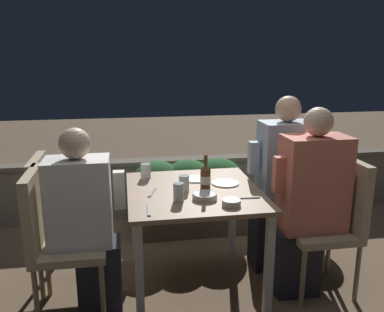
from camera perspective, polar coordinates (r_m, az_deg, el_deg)
ground_plane at (r=3.11m, az=0.23°, el=-17.64°), size 16.00×16.00×0.00m
parapet_wall at (r=4.19m, az=-2.93°, el=-4.30°), size 9.00×0.18×0.60m
dining_table at (r=2.82m, az=0.25°, el=-6.53°), size 0.90×0.96×0.73m
planter_hedge at (r=3.77m, az=-0.51°, el=-5.15°), size 1.04×0.47×0.70m
chair_left_near at (r=2.72m, az=-19.04°, el=-9.87°), size 0.45×0.45×0.95m
person_white_polo at (r=2.68m, az=-14.64°, el=-8.92°), size 0.48×0.26×1.21m
chair_left_far at (r=3.04m, az=-18.72°, el=-7.27°), size 0.45×0.45×0.95m
chair_right_near at (r=3.00m, az=19.42°, el=-7.61°), size 0.45×0.45×0.95m
person_coral_top at (r=2.88m, az=15.95°, el=-6.36°), size 0.50×0.26×1.31m
chair_right_far at (r=3.28m, az=15.50°, el=-5.41°), size 0.45×0.45×0.95m
person_blue_shirt at (r=3.17m, az=12.26°, el=-3.78°), size 0.48×0.26×1.34m
beer_bottle at (r=2.72m, az=1.90°, el=-3.11°), size 0.07×0.07×0.26m
plate_0 at (r=3.00m, az=0.53°, el=-3.24°), size 0.18×0.18×0.01m
plate_1 at (r=2.92m, az=4.68°, el=-3.81°), size 0.20×0.20×0.01m
bowl_0 at (r=2.62m, az=1.80°, el=-5.57°), size 0.16×0.16×0.04m
bowl_1 at (r=2.52m, az=5.55°, el=-6.45°), size 0.12×0.12×0.04m
glass_cup_0 at (r=2.75m, az=-1.12°, el=-3.86°), size 0.07×0.07×0.11m
glass_cup_1 at (r=3.05m, az=-6.53°, el=-2.10°), size 0.08×0.08×0.11m
glass_cup_2 at (r=2.56m, az=-1.91°, el=-5.10°), size 0.07×0.07×0.12m
fork_0 at (r=2.44m, az=-6.09°, el=-7.58°), size 0.03×0.17×0.01m
fork_1 at (r=2.74m, az=-5.63°, el=-5.09°), size 0.07×0.17×0.01m
fork_2 at (r=2.65m, az=7.72°, el=-5.81°), size 0.17×0.03×0.01m
potted_plant at (r=3.91m, az=15.18°, el=-4.21°), size 0.39×0.39×0.71m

